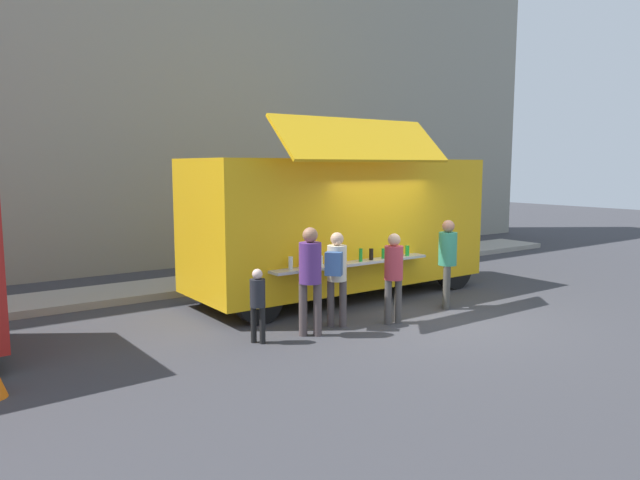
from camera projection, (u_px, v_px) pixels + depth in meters
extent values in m
plane|color=#38383D|center=(427.00, 318.00, 10.70)|extent=(60.00, 60.00, 0.00)
cube|color=#9E998E|center=(114.00, 294.00, 12.34)|extent=(28.00, 1.60, 0.15)
cube|color=gray|center=(100.00, 74.00, 15.41)|extent=(32.00, 2.40, 10.33)
cube|color=#EBAC14|center=(340.00, 221.00, 12.37)|extent=(6.47, 2.23, 2.60)
cube|color=#EBAC14|center=(363.00, 139.00, 10.55)|extent=(3.55, 0.90, 0.82)
cube|color=black|center=(346.00, 211.00, 11.11)|extent=(3.38, 0.11, 1.17)
cube|color=#B7B7BC|center=(353.00, 263.00, 11.06)|extent=(3.55, 0.36, 0.05)
cylinder|color=silver|center=(291.00, 263.00, 10.28)|extent=(0.08, 0.08, 0.22)
cylinder|color=orange|center=(306.00, 261.00, 10.46)|extent=(0.07, 0.07, 0.22)
cylinder|color=silver|center=(321.00, 261.00, 10.64)|extent=(0.08, 0.08, 0.19)
cylinder|color=orange|center=(333.00, 259.00, 10.78)|extent=(0.07, 0.07, 0.20)
cylinder|color=orange|center=(345.00, 257.00, 11.00)|extent=(0.07, 0.07, 0.20)
cylinder|color=green|center=(361.00, 255.00, 11.09)|extent=(0.07, 0.07, 0.25)
cylinder|color=black|center=(371.00, 254.00, 11.28)|extent=(0.08, 0.08, 0.22)
cylinder|color=green|center=(384.00, 253.00, 11.47)|extent=(0.08, 0.08, 0.20)
cylinder|color=silver|center=(394.00, 252.00, 11.67)|extent=(0.08, 0.08, 0.20)
cylinder|color=green|center=(407.00, 251.00, 11.80)|extent=(0.08, 0.08, 0.21)
cube|color=black|center=(444.00, 195.00, 14.14)|extent=(0.08, 1.88, 1.14)
cylinder|color=black|center=(396.00, 258.00, 14.74)|extent=(0.90, 0.28, 0.90)
cylinder|color=black|center=(454.00, 269.00, 13.20)|extent=(0.90, 0.28, 0.90)
cylinder|color=black|center=(212.00, 281.00, 11.82)|extent=(0.90, 0.28, 0.90)
cylinder|color=black|center=(258.00, 298.00, 10.28)|extent=(0.90, 0.28, 0.90)
cylinder|color=#2F643A|center=(412.00, 247.00, 16.93)|extent=(0.60, 0.60, 0.87)
cylinder|color=#4D4744|center=(388.00, 302.00, 10.24)|extent=(0.12, 0.12, 0.79)
cylinder|color=#4D4744|center=(398.00, 301.00, 10.34)|extent=(0.12, 0.12, 0.79)
cylinder|color=#BA3A45|center=(394.00, 263.00, 10.20)|extent=(0.33, 0.33, 0.59)
sphere|color=tan|center=(394.00, 240.00, 10.15)|extent=(0.22, 0.22, 0.22)
cylinder|color=#4F4545|center=(331.00, 303.00, 10.12)|extent=(0.13, 0.13, 0.81)
cylinder|color=#4F4545|center=(343.00, 304.00, 10.07)|extent=(0.13, 0.13, 0.81)
cylinder|color=beige|center=(337.00, 263.00, 10.01)|extent=(0.33, 0.33, 0.61)
sphere|color=tan|center=(337.00, 239.00, 9.95)|extent=(0.23, 0.23, 0.23)
cube|color=#2E4F85|center=(334.00, 264.00, 9.76)|extent=(0.31, 0.32, 0.39)
cylinder|color=#504342|center=(303.00, 309.00, 9.53)|extent=(0.14, 0.14, 0.88)
cylinder|color=#504342|center=(317.00, 310.00, 9.52)|extent=(0.14, 0.14, 0.88)
cylinder|color=#572F79|center=(310.00, 263.00, 9.43)|extent=(0.36, 0.36, 0.66)
sphere|color=#9E6E53|center=(310.00, 235.00, 9.37)|extent=(0.25, 0.25, 0.25)
cylinder|color=#484640|center=(446.00, 288.00, 11.30)|extent=(0.13, 0.13, 0.85)
cylinder|color=#484640|center=(447.00, 285.00, 11.52)|extent=(0.13, 0.13, 0.85)
cylinder|color=#338C6A|center=(448.00, 249.00, 11.31)|extent=(0.35, 0.35, 0.64)
sphere|color=#A16B54|center=(448.00, 226.00, 11.26)|extent=(0.24, 0.24, 0.24)
cylinder|color=black|center=(254.00, 324.00, 9.18)|extent=(0.09, 0.09, 0.58)
cylinder|color=black|center=(262.00, 325.00, 9.12)|extent=(0.09, 0.09, 0.58)
cylinder|color=#22242A|center=(258.00, 293.00, 9.08)|extent=(0.24, 0.24, 0.44)
sphere|color=beige|center=(257.00, 274.00, 9.05)|extent=(0.16, 0.16, 0.16)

